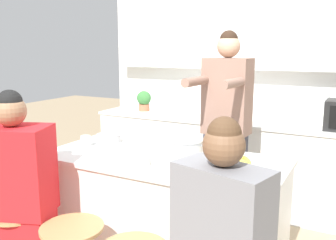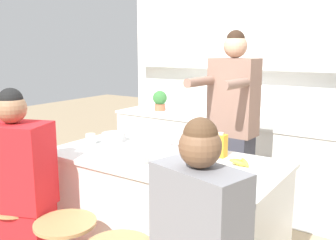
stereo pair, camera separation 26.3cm
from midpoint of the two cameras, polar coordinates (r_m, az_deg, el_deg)
The scene contains 12 objects.
wall_back at distance 4.24m, azimuth 15.72°, elevation 8.67°, with size 3.40×0.22×2.70m.
back_counter at distance 4.14m, azimuth 13.67°, elevation -6.43°, with size 3.16×0.61×0.93m.
kitchen_island at distance 2.79m, azimuth 1.83°, elevation -14.75°, with size 1.69×0.81×0.93m.
person_cooking at distance 3.16m, azimuth 12.07°, elevation -3.38°, with size 0.40×0.58×1.82m.
person_wrapped_blanket at distance 2.64m, azimuth -19.12°, elevation -11.93°, with size 0.51×0.42×1.44m.
cooking_pot at distance 2.59m, azimuth 5.33°, elevation -4.41°, with size 0.35×0.26×0.13m.
fruit_bowl at distance 3.07m, azimuth -5.84°, elevation -2.62°, with size 0.20×0.20×0.07m.
mixing_bowl_steel at distance 2.48m, azimuth -2.24°, elevation -6.00°, with size 0.19×0.19×0.06m.
coffee_cup_near at distance 2.99m, azimuth -9.25°, elevation -2.91°, with size 0.11×0.07×0.08m.
banana_bunch at distance 2.50m, azimuth 13.92°, elevation -6.28°, with size 0.15×0.11×0.05m.
juice_carton at distance 2.65m, azimuth 10.88°, elevation -3.89°, with size 0.07×0.07×0.17m.
potted_plant at distance 4.51m, azimuth 0.43°, elevation 3.09°, with size 0.17×0.17×0.24m.
Camera 2 is at (1.44, -2.07, 1.68)m, focal length 40.00 mm.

